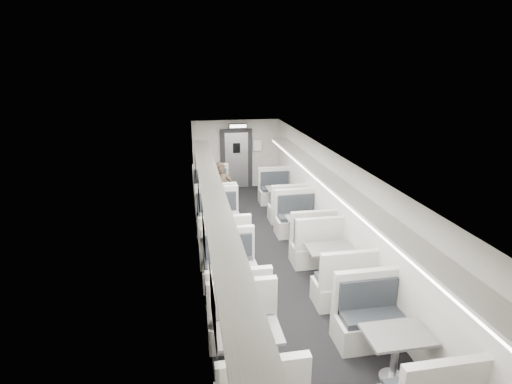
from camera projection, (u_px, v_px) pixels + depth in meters
name	position (u px, v px, depth m)	size (l,w,h in m)	color
room	(273.00, 217.00, 8.36)	(3.24, 12.24, 2.64)	black
booth_left_a	(214.00, 199.00, 11.83)	(1.12, 2.28, 1.22)	#B6B0AB
booth_left_b	(221.00, 231.00, 9.61)	(1.12, 2.28, 1.22)	#B6B0AB
booth_left_c	(234.00, 289.00, 7.21)	(1.08, 2.20, 1.18)	#B6B0AB
booth_left_d	(249.00, 354.00, 5.61)	(1.08, 2.20, 1.18)	#B6B0AB
booth_right_a	(281.00, 199.00, 11.95)	(1.03, 2.09, 1.12)	#B6B0AB
booth_right_b	(306.00, 232.00, 9.59)	(1.08, 2.19, 1.17)	#B6B0AB
booth_right_c	(328.00, 264.00, 8.10)	(1.07, 2.17, 1.16)	#B6B0AB
booth_right_d	(395.00, 356.00, 5.57)	(1.09, 2.21, 1.18)	#B6B0AB
passenger	(221.00, 192.00, 11.05)	(0.62, 0.41, 1.70)	black
window_a	(196.00, 171.00, 11.25)	(0.02, 1.18, 0.84)	black
window_b	(199.00, 196.00, 9.19)	(0.02, 1.18, 0.84)	black
window_c	(204.00, 235.00, 7.13)	(0.02, 1.18, 0.84)	black
window_d	(213.00, 306.00, 5.08)	(0.02, 1.18, 0.84)	black
luggage_rack_left	(214.00, 192.00, 7.65)	(0.46, 10.40, 0.09)	#B6B0AB
luggage_rack_right	(337.00, 186.00, 8.07)	(0.46, 10.40, 0.09)	#B6B0AB
vestibule_door	(237.00, 159.00, 13.96)	(1.10, 0.13, 2.10)	black
exit_sign	(238.00, 126.00, 13.12)	(0.62, 0.12, 0.16)	black
wall_notice	(258.00, 146.00, 13.93)	(0.32, 0.02, 0.40)	white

